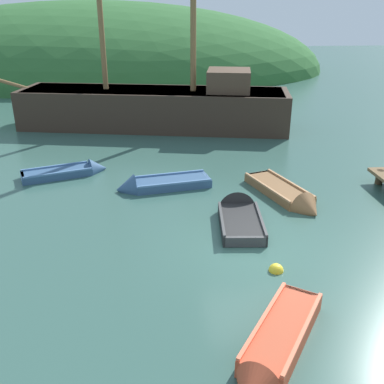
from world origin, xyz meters
The scene contains 9 objects.
ground_plane centered at (0.00, 0.00, 0.00)m, with size 120.00×120.00×0.00m, color #33564C.
shore_hill centered at (-8.18, 34.98, 0.00)m, with size 45.20×26.34×13.16m, color #2D602D.
sailing_ship centered at (-2.40, 13.24, 0.82)m, with size 17.08×5.99×13.62m.
rowboat_outer_right centered at (-0.39, -4.15, 0.14)m, with size 2.66×3.35×0.87m.
rowboat_portside centered at (-2.58, 4.54, 0.09)m, with size 3.64×1.68×1.04m.
rowboat_far centered at (2.02, 3.09, 0.09)m, with size 2.18×3.85×1.03m.
rowboat_center centered at (0.00, 1.66, 0.10)m, with size 1.48×3.02×1.21m.
rowboat_outer_left centered at (-5.97, 6.25, 0.08)m, with size 3.45×1.96×0.92m.
buoy_yellow centered at (0.42, -1.27, 0.00)m, with size 0.39×0.39×0.39m, color yellow.
Camera 1 is at (-2.63, -10.71, 6.40)m, focal length 41.32 mm.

